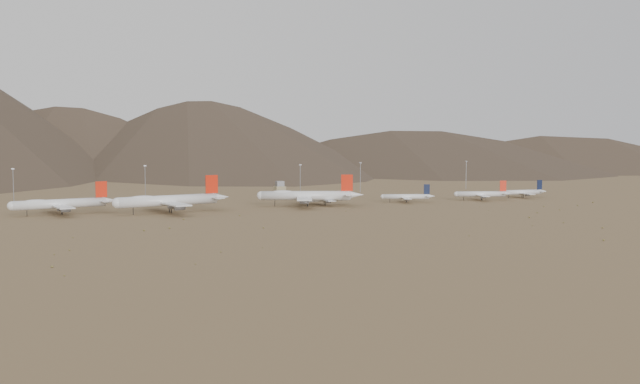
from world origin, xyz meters
name	(u,v)px	position (x,y,z in m)	size (l,w,h in m)	color
ground	(294,212)	(0.00, 0.00, 0.00)	(3000.00, 3000.00, 0.00)	olive
mountain_ridge	(127,80)	(0.00, 900.00, 150.00)	(4400.00, 1000.00, 300.00)	#4D3C2E
widebody_west	(61,204)	(-137.64, 38.37, 6.72)	(64.93, 50.81, 19.48)	silver
widebody_centre	(169,200)	(-74.47, 23.79, 7.86)	(75.94, 59.47, 22.80)	silver
widebody_east	(306,195)	(20.09, 31.67, 7.48)	(69.85, 55.77, 21.70)	silver
narrowbody_a	(325,199)	(35.25, 35.17, 4.63)	(43.23, 31.07, 14.26)	silver
narrowbody_b	(407,197)	(98.11, 32.38, 4.27)	(38.32, 28.58, 13.16)	silver
narrowbody_c	(482,194)	(158.88, 27.48, 4.77)	(43.19, 32.06, 14.69)	silver
narrowbody_d	(523,192)	(201.42, 34.58, 4.43)	(41.40, 29.76, 13.66)	silver
control_tower	(280,189)	(30.00, 120.00, 5.32)	(8.00, 8.00, 12.00)	#988B67
mast_far_west	(13,185)	(-166.28, 113.79, 14.20)	(2.00, 0.60, 25.70)	gray
mast_west	(145,180)	(-73.78, 134.96, 14.20)	(2.00, 0.60, 25.70)	gray
mast_centre	(300,179)	(43.42, 108.69, 14.20)	(2.00, 0.60, 25.70)	gray
mast_east	(360,176)	(107.45, 133.76, 14.20)	(2.00, 0.60, 25.70)	gray
mast_far_east	(466,173)	(213.34, 133.12, 14.20)	(2.00, 0.60, 25.70)	gray
desert_scrub	(341,226)	(-0.60, -77.31, 0.34)	(432.57, 170.65, 0.91)	olive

